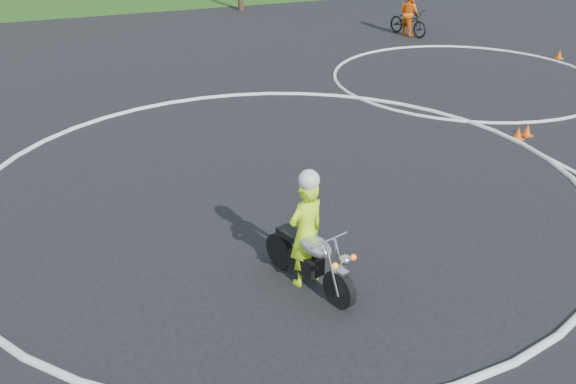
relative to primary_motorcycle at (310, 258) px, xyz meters
name	(u,v)px	position (x,y,z in m)	size (l,w,h in m)	color
ground	(346,262)	(0.80, 0.39, -0.49)	(120.00, 120.00, 0.00)	black
course_markings	(347,147)	(2.97, 4.74, -0.49)	(19.05, 19.05, 0.12)	silver
primary_motorcycle	(310,258)	(0.00, 0.00, 0.00)	(0.81, 1.88, 1.02)	black
rider_primary_grp	(306,230)	(-0.01, 0.13, 0.42)	(0.72, 0.58, 1.89)	#C4FA1A
rider_second_grp	(409,18)	(10.22, 14.15, 0.15)	(1.10, 2.00, 1.82)	black
traffic_cones	(468,135)	(5.77, 4.08, -0.36)	(18.31, 9.04, 0.30)	#DC4A0B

